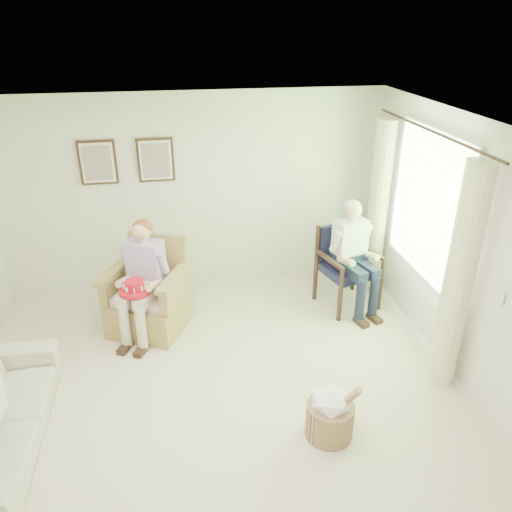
# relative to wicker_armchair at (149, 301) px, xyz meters

# --- Properties ---
(floor) EXTENTS (5.50, 5.50, 0.00)m
(floor) POSITION_rel_wicker_armchair_xyz_m (0.65, -1.72, -0.34)
(floor) COLOR beige
(floor) RESTS_ON ground
(back_wall) EXTENTS (5.00, 0.04, 2.60)m
(back_wall) POSITION_rel_wicker_armchair_xyz_m (0.65, 1.03, 0.96)
(back_wall) COLOR silver
(back_wall) RESTS_ON ground
(right_wall) EXTENTS (0.04, 5.50, 2.60)m
(right_wall) POSITION_rel_wicker_armchair_xyz_m (3.15, -1.72, 0.96)
(right_wall) COLOR silver
(right_wall) RESTS_ON ground
(ceiling) EXTENTS (5.00, 5.50, 0.02)m
(ceiling) POSITION_rel_wicker_armchair_xyz_m (0.65, -1.72, 2.26)
(ceiling) COLOR white
(ceiling) RESTS_ON back_wall
(window) EXTENTS (0.13, 2.50, 1.63)m
(window) POSITION_rel_wicker_armchair_xyz_m (3.12, -0.52, 1.24)
(window) COLOR #2D6B23
(window) RESTS_ON right_wall
(curtain_left) EXTENTS (0.34, 0.34, 2.30)m
(curtain_left) POSITION_rel_wicker_armchair_xyz_m (2.98, -1.50, 0.81)
(curtain_left) COLOR beige
(curtain_left) RESTS_ON ground
(curtain_right) EXTENTS (0.34, 0.34, 2.30)m
(curtain_right) POSITION_rel_wicker_armchair_xyz_m (2.98, 0.46, 0.81)
(curtain_right) COLOR beige
(curtain_right) RESTS_ON ground
(framed_print_left) EXTENTS (0.45, 0.05, 0.55)m
(framed_print_left) POSITION_rel_wicker_armchair_xyz_m (-0.50, 0.99, 1.44)
(framed_print_left) COLOR #382114
(framed_print_left) RESTS_ON back_wall
(framed_print_right) EXTENTS (0.45, 0.05, 0.55)m
(framed_print_right) POSITION_rel_wicker_armchair_xyz_m (0.20, 0.99, 1.44)
(framed_print_right) COLOR #382114
(framed_print_right) RESTS_ON back_wall
(wicker_armchair) EXTENTS (0.84, 0.83, 1.07)m
(wicker_armchair) POSITION_rel_wicker_armchair_xyz_m (0.00, 0.00, 0.00)
(wicker_armchair) COLOR #A68F4E
(wicker_armchair) RESTS_ON ground
(wood_armchair) EXTENTS (0.66, 0.62, 1.02)m
(wood_armchair) POSITION_rel_wicker_armchair_xyz_m (2.50, 0.16, 0.22)
(wood_armchair) COLOR black
(wood_armchair) RESTS_ON ground
(person_wicker) EXTENTS (0.40, 0.62, 1.37)m
(person_wicker) POSITION_rel_wicker_armchair_xyz_m (0.00, -0.14, 0.46)
(person_wicker) COLOR beige
(person_wicker) RESTS_ON ground
(person_dark) EXTENTS (0.40, 0.62, 1.39)m
(person_dark) POSITION_rel_wicker_armchair_xyz_m (2.50, -0.01, 0.48)
(person_dark) COLOR #171D34
(person_dark) RESTS_ON ground
(red_hat) EXTENTS (0.35, 0.35, 0.14)m
(red_hat) POSITION_rel_wicker_armchair_xyz_m (-0.11, -0.32, 0.37)
(red_hat) COLOR red
(red_hat) RESTS_ON person_wicker
(hatbox) EXTENTS (0.55, 0.55, 0.63)m
(hatbox) POSITION_rel_wicker_armchair_xyz_m (1.61, -2.06, -0.10)
(hatbox) COLOR tan
(hatbox) RESTS_ON ground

